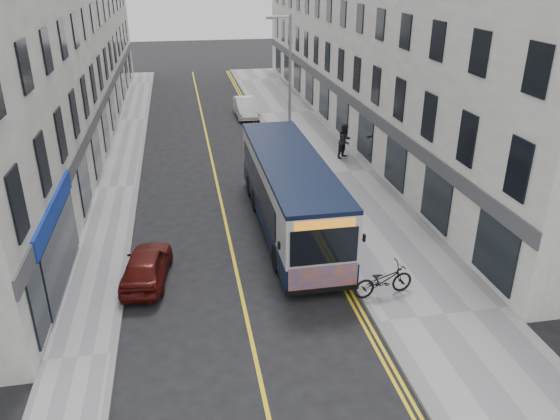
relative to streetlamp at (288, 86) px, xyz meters
name	(u,v)px	position (x,y,z in m)	size (l,w,h in m)	color
ground	(246,316)	(-4.17, -14.00, -4.38)	(140.00, 140.00, 0.00)	black
pavement_east	(333,173)	(2.08, -2.00, -4.32)	(4.50, 64.00, 0.12)	gray
pavement_west	(117,188)	(-9.17, -2.00, -4.32)	(2.00, 64.00, 0.12)	gray
kerb_east	(292,176)	(-0.17, -2.00, -4.32)	(0.18, 64.00, 0.13)	slate
kerb_west	(138,186)	(-8.17, -2.00, -4.32)	(0.18, 64.00, 0.13)	slate
road_centre_line	(217,182)	(-4.17, -2.00, -4.38)	(0.12, 64.00, 0.01)	yellow
road_dbl_yellow_inner	(284,177)	(-0.62, -2.00, -4.38)	(0.10, 64.00, 0.01)	yellow
road_dbl_yellow_outer	(288,177)	(-0.42, -2.00, -4.38)	(0.10, 64.00, 0.01)	yellow
terrace_east	(377,28)	(7.33, 7.00, 2.12)	(6.00, 46.00, 13.00)	white
terrace_west	(47,35)	(-13.17, 7.00, 2.12)	(6.00, 46.00, 13.00)	silver
streetlamp	(288,86)	(0.00, 0.00, 0.00)	(1.32, 0.18, 8.00)	#909498
city_bus	(290,191)	(-1.54, -8.06, -2.63)	(2.58, 11.04, 3.21)	black
bicycle	(383,280)	(0.50, -13.77, -3.70)	(0.74, 2.13, 1.12)	black
pedestrian_near	(303,158)	(0.34, -2.26, -3.26)	(0.73, 0.48, 2.01)	#916642
pedestrian_far	(345,141)	(3.38, 0.27, -3.28)	(0.95, 0.74, 1.96)	black
car_white	(246,107)	(-0.97, 10.92, -3.69)	(1.47, 4.22, 1.39)	white
car_maroon	(146,265)	(-7.35, -11.21, -3.76)	(1.47, 3.65, 1.25)	#4E100D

